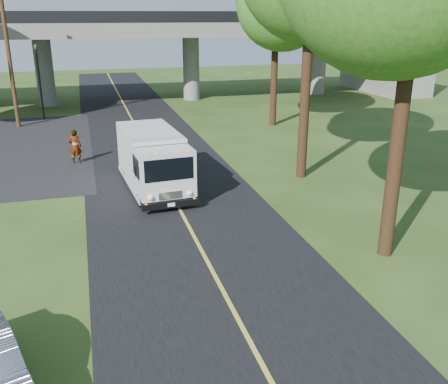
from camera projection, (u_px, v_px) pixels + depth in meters
name	position (u px, v px, depth m)	size (l,w,h in m)	color
ground	(225.00, 295.00, 13.36)	(120.00, 120.00, 0.00)	#2A4217
road	(165.00, 181.00, 22.42)	(7.00, 90.00, 0.02)	black
lane_line	(164.00, 181.00, 22.41)	(0.12, 90.00, 0.01)	gold
overpass	(119.00, 47.00, 40.83)	(54.00, 10.00, 7.30)	slate
traffic_signal	(39.00, 74.00, 34.33)	(0.18, 0.22, 5.20)	black
utility_pole	(9.00, 56.00, 31.66)	(1.60, 0.26, 9.00)	#472D19
step_van	(153.00, 159.00, 20.96)	(2.62, 6.07, 2.48)	silver
pedestrian	(75.00, 146.00, 24.89)	(0.63, 0.41, 1.72)	gray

